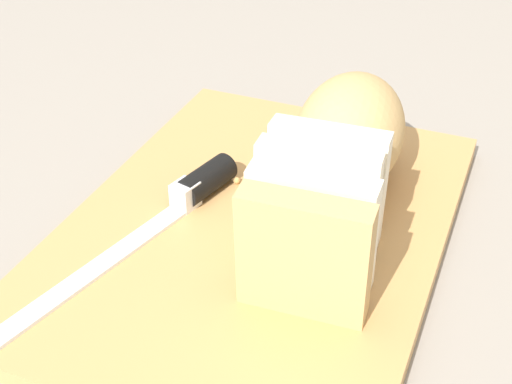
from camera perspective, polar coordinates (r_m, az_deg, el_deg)
ground_plane at (r=0.59m, az=0.00°, el=-3.86°), size 3.00×3.00×0.00m
cutting_board at (r=0.59m, az=0.00°, el=-3.16°), size 0.41×0.29×0.02m
bread_loaf at (r=0.58m, az=6.46°, el=2.48°), size 0.26×0.11×0.09m
bread_knife at (r=0.60m, az=-5.76°, el=-0.51°), size 0.26×0.08×0.02m
crumb_near_knife at (r=0.62m, az=-0.27°, el=0.66°), size 0.01×0.01×0.01m
crumb_near_loaf at (r=0.63m, az=-1.51°, el=0.92°), size 0.01×0.01×0.01m
crumb_stray_left at (r=0.65m, az=1.55°, el=2.40°), size 0.01×0.01×0.01m
crumb_stray_right at (r=0.61m, az=1.16°, el=-0.45°), size 0.01×0.01×0.01m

